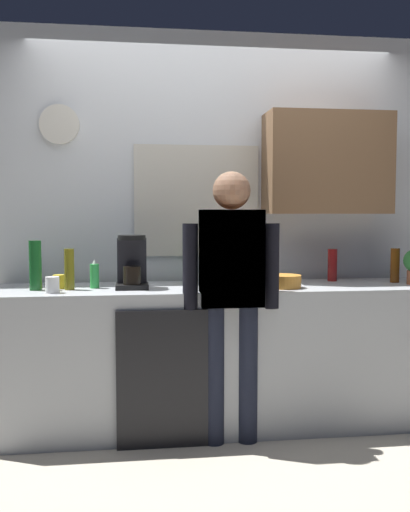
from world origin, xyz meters
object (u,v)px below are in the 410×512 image
(bottle_green_wine, at_px, (35,265))
(bottle_red_vinegar, at_px, (332,265))
(bottle_olive_oil, at_px, (69,269))
(bottle_clear_soda, at_px, (190,262))
(mixing_bowl, at_px, (283,281))
(coffee_maker, at_px, (132,264))
(cup_yellow_cup, at_px, (59,282))
(dish_soap, at_px, (95,276))
(person_guest, at_px, (231,284))
(cup_white_mug, at_px, (52,285))
(person_at_sink, at_px, (231,284))
(bottle_amber_beer, at_px, (395,265))

(bottle_green_wine, height_order, bottle_red_vinegar, bottle_green_wine)
(bottle_green_wine, height_order, bottle_olive_oil, bottle_green_wine)
(bottle_clear_soda, xyz_separation_m, mixing_bowl, (0.56, -0.30, -0.10))
(coffee_maker, relative_size, cup_yellow_cup, 3.88)
(coffee_maker, relative_size, dish_soap, 1.83)
(bottle_red_vinegar, xyz_separation_m, person_guest, (-0.79, -0.49, -0.06))
(bottle_red_vinegar, bearing_deg, cup_yellow_cup, -174.87)
(dish_soap, bearing_deg, coffee_maker, -5.90)
(cup_white_mug, distance_m, person_at_sink, 1.04)
(bottle_clear_soda, distance_m, dish_soap, 0.64)
(bottle_olive_oil, relative_size, dish_soap, 1.39)
(bottle_green_wine, height_order, person_at_sink, person_at_sink)
(bottle_green_wine, xyz_separation_m, cup_yellow_cup, (0.13, 0.06, -0.11))
(bottle_amber_beer, bearing_deg, mixing_bowl, -168.15)
(bottle_olive_oil, bearing_deg, bottle_clear_soda, 16.62)
(bottle_clear_soda, xyz_separation_m, person_at_sink, (0.19, -0.48, -0.09))
(bottle_red_vinegar, relative_size, person_at_sink, 0.14)
(bottle_amber_beer, xyz_separation_m, dish_soap, (-1.98, -0.04, -0.04))
(bottle_olive_oil, bearing_deg, cup_yellow_cup, 136.56)
(cup_white_mug, bearing_deg, cup_yellow_cup, 86.38)
(bottle_red_vinegar, distance_m, dish_soap, 1.60)
(bottle_amber_beer, relative_size, person_at_sink, 0.14)
(bottle_amber_beer, bearing_deg, cup_yellow_cup, -179.30)
(bottle_olive_oil, relative_size, cup_yellow_cup, 2.94)
(cup_white_mug, bearing_deg, bottle_olive_oil, 57.41)
(bottle_olive_oil, xyz_separation_m, person_guest, (0.95, -0.26, -0.07))
(cup_white_mug, xyz_separation_m, mixing_bowl, (1.40, 0.06, -0.01))
(bottle_red_vinegar, xyz_separation_m, person_at_sink, (-0.79, -0.49, -0.06))
(bottle_olive_oil, bearing_deg, person_guest, -15.04)
(coffee_maker, xyz_separation_m, person_guest, (0.57, -0.29, -0.09))
(coffee_maker, distance_m, bottle_clear_soda, 0.43)
(bottle_red_vinegar, bearing_deg, cup_white_mug, -168.75)
(coffee_maker, xyz_separation_m, bottle_amber_beer, (1.75, 0.06, -0.03))
(cup_yellow_cup, distance_m, mixing_bowl, 1.39)
(bottle_green_wine, bearing_deg, bottle_clear_soda, 12.67)
(bottle_amber_beer, relative_size, cup_yellow_cup, 2.71)
(bottle_green_wine, relative_size, bottle_red_vinegar, 1.36)
(mixing_bowl, height_order, person_guest, person_guest)
(bottle_olive_oil, bearing_deg, person_at_sink, -15.04)
(coffee_maker, distance_m, cup_yellow_cup, 0.46)
(mixing_bowl, height_order, dish_soap, dish_soap)
(bottle_green_wine, distance_m, cup_yellow_cup, 0.18)
(bottle_clear_soda, distance_m, bottle_green_wine, 0.98)
(bottle_green_wine, relative_size, bottle_amber_beer, 1.30)
(bottle_amber_beer, bearing_deg, coffee_maker, -178.04)
(bottle_clear_soda, xyz_separation_m, bottle_amber_beer, (1.37, -0.13, -0.02))
(coffee_maker, height_order, cup_white_mug, coffee_maker)
(bottle_amber_beer, distance_m, cup_yellow_cup, 2.20)
(bottle_amber_beer, distance_m, person_at_sink, 1.23)
(bottle_red_vinegar, distance_m, cup_yellow_cup, 1.82)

